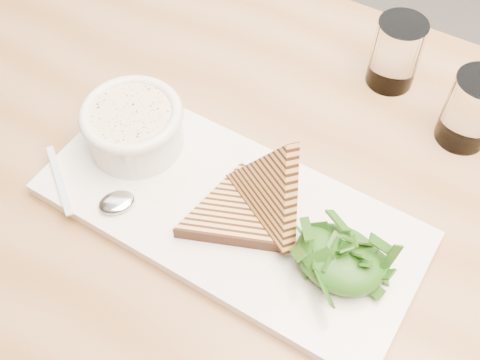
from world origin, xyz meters
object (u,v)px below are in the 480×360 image
Objects in this scene: table_top at (229,190)px; glass_near at (396,53)px; soup_bowl at (135,131)px; glass_far at (471,110)px; platter at (230,212)px.

glass_near is at bearing 73.88° from table_top.
soup_bowl is 0.41m from glass_far.
table_top is 0.29m from glass_near.
glass_far is (0.32, 0.26, 0.01)m from soup_bowl.
platter is at bearing -51.57° from table_top.
glass_far reaches higher than table_top.
soup_bowl is at bearing -123.42° from glass_near.
soup_bowl reaches higher than platter.
table_top is 11.89× the size of glass_near.
soup_bowl is (-0.12, -0.03, 0.06)m from table_top.
table_top is 10.12× the size of soup_bowl.
glass_near is 0.99× the size of glass_far.
table_top is 2.65× the size of platter.
platter is at bearing -121.58° from glass_far.
glass_far reaches higher than glass_near.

